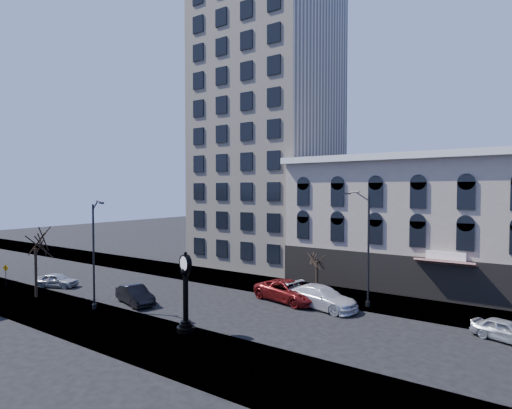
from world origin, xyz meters
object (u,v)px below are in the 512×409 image
Objects in this scene: car_near_a at (57,280)px; car_near_b at (135,295)px; street_lamp_near at (96,226)px; street_clock at (186,296)px; warning_sign at (6,271)px.

car_near_b is (10.74, 0.39, 0.08)m from car_near_a.
street_lamp_near is 6.59m from car_near_b.
car_near_a is (-10.15, 2.68, -5.88)m from street_lamp_near.
warning_sign is at bearing -159.60° from street_clock.
street_lamp_near is at bearing -174.75° from car_near_b.
warning_sign is (-14.04, -0.12, -4.99)m from street_lamp_near.
street_clock is at bearing -120.16° from car_near_a.
street_lamp_near reaches higher than street_clock.
street_clock is at bearing -14.43° from warning_sign.
car_near_a is (-18.87, 2.21, -1.79)m from street_clock.
street_lamp_near reaches higher than warning_sign.
warning_sign is (-22.75, -0.58, -0.90)m from street_clock.
street_clock is 22.78m from warning_sign.
car_near_b is at bearing -3.59° from warning_sign.
car_near_b is (-8.13, 2.61, -1.72)m from street_clock.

